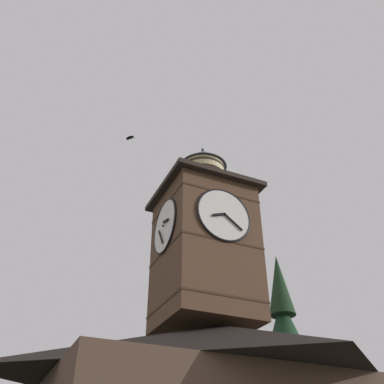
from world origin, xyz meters
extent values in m
pyramid|color=black|center=(-0.78, -1.78, 5.86)|extent=(14.07, 10.73, 2.57)
cube|color=brown|center=(-0.53, -2.55, 10.59)|extent=(4.15, 4.15, 6.88)
cube|color=#3C291C|center=(-0.53, -2.55, 7.97)|extent=(4.19, 4.19, 0.10)
cube|color=#3C291C|center=(-0.53, -2.55, 10.55)|extent=(4.19, 4.19, 0.10)
cube|color=#3C291C|center=(-0.53, -2.55, 13.13)|extent=(4.19, 4.19, 0.10)
cylinder|color=white|center=(-0.53, -0.44, 11.87)|extent=(2.70, 0.10, 2.70)
torus|color=black|center=(-0.53, -0.42, 11.87)|extent=(2.80, 0.10, 2.80)
cube|color=black|center=(-0.21, -0.34, 11.76)|extent=(0.68, 0.04, 0.34)
cube|color=black|center=(-0.97, -0.34, 11.54)|extent=(0.94, 0.04, 0.72)
sphere|color=black|center=(-0.53, -0.33, 11.87)|extent=(0.10, 0.10, 0.10)
cylinder|color=white|center=(1.57, -2.55, 11.87)|extent=(0.10, 2.70, 2.70)
torus|color=black|center=(1.60, -2.55, 11.87)|extent=(0.10, 2.80, 2.80)
cube|color=black|center=(1.67, -2.22, 11.96)|extent=(0.04, 0.68, 0.30)
cube|color=black|center=(1.67, -2.83, 11.40)|extent=(0.04, 0.64, 0.99)
sphere|color=black|center=(1.68, -2.55, 11.87)|extent=(0.10, 0.10, 0.10)
cube|color=#2D231E|center=(-0.53, -2.55, 14.15)|extent=(4.85, 4.85, 0.25)
cylinder|color=#D1BC84|center=(-0.53, -2.55, 15.19)|extent=(2.35, 2.35, 1.82)
cylinder|color=#2D2319|center=(-0.53, -2.55, 14.50)|extent=(2.41, 2.41, 0.10)
cylinder|color=#2D2319|center=(-0.53, -2.55, 14.96)|extent=(2.41, 2.41, 0.10)
cylinder|color=#2D2319|center=(-0.53, -2.55, 15.41)|extent=(2.41, 2.41, 0.10)
cylinder|color=#2D2319|center=(-0.53, -2.55, 15.87)|extent=(2.41, 2.41, 0.10)
cone|color=#2D3847|center=(-0.53, -2.55, 16.69)|extent=(2.65, 2.65, 1.18)
sphere|color=#384251|center=(-0.53, -2.55, 17.38)|extent=(0.16, 0.16, 0.16)
cone|color=#1B361A|center=(-2.44, -9.72, 6.86)|extent=(4.01, 4.01, 4.39)
cone|color=#1A311C|center=(-2.44, -9.72, 9.80)|extent=(2.84, 2.84, 3.95)
cone|color=#1C3B22|center=(-2.44, -9.72, 13.54)|extent=(1.67, 1.67, 5.11)
cone|color=#163B1A|center=(-8.78, -8.05, 6.74)|extent=(4.16, 4.16, 4.30)
cone|color=#1A3822|center=(-8.78, -8.05, 9.63)|extent=(2.94, 2.94, 4.11)
cone|color=#1C351E|center=(-8.78, -8.05, 12.68)|extent=(1.72, 1.72, 4.22)
sphere|color=silver|center=(-20.09, -38.61, 17.36)|extent=(2.27, 2.27, 2.27)
ellipsoid|color=black|center=(2.76, -6.49, 20.24)|extent=(0.33, 0.30, 0.16)
cube|color=black|center=(2.85, -6.60, 20.24)|extent=(0.33, 0.34, 0.10)
cube|color=black|center=(2.68, -6.38, 20.24)|extent=(0.33, 0.34, 0.10)
camera|label=1|loc=(8.05, 14.88, 1.31)|focal=41.15mm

